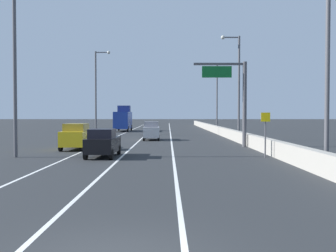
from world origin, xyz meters
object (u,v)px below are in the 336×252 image
lamp_post_left_near (19,59)px  car_black_0 (104,143)px  lamp_post_right_third (216,93)px  car_silver_2 (152,131)px  car_yellow_1 (78,136)px  box_truck (124,119)px  speed_advisory_sign (266,131)px  overhead_sign_gantry (237,93)px  lamp_post_right_second (237,81)px  lamp_post_left_mid (98,87)px  lamp_post_right_near (324,43)px

lamp_post_left_near → car_black_0: (5.61, 0.14, -5.61)m
lamp_post_right_third → car_silver_2: lamp_post_right_third is taller
car_yellow_1 → box_truck: size_ratio=0.61×
speed_advisory_sign → car_silver_2: (-8.31, 18.15, -0.74)m
overhead_sign_gantry → lamp_post_left_near: size_ratio=0.65×
lamp_post_right_second → lamp_post_left_near: size_ratio=1.00×
car_black_0 → car_yellow_1: 6.57m
car_yellow_1 → speed_advisory_sign: bearing=-24.2°
lamp_post_right_second → car_silver_2: bearing=178.3°
lamp_post_left_mid → car_silver_2: bearing=-53.0°
car_black_0 → lamp_post_right_second: bearing=55.4°
lamp_post_right_near → lamp_post_right_third: size_ratio=1.00×
lamp_post_right_near → box_truck: size_ratio=1.51×
lamp_post_right_near → car_yellow_1: (-15.45, 11.95, -5.50)m
speed_advisory_sign → lamp_post_left_near: 17.13m
lamp_post_right_third → box_truck: 16.34m
overhead_sign_gantry → car_silver_2: (-7.87, 9.38, -3.71)m
car_silver_2 → overhead_sign_gantry: bearing=-50.0°
speed_advisory_sign → car_black_0: (-10.84, 0.44, -0.81)m
lamp_post_right_near → lamp_post_left_mid: size_ratio=1.00×
lamp_post_left_mid → speed_advisory_sign: bearing=-60.5°
overhead_sign_gantry → box_truck: size_ratio=0.98×
car_black_0 → car_silver_2: car_silver_2 is taller
lamp_post_right_second → lamp_post_left_mid: (-17.34, 10.71, 0.00)m
lamp_post_left_mid → car_black_0: bearing=-79.3°
overhead_sign_gantry → lamp_post_right_near: (2.00, -14.46, 1.83)m
lamp_post_left_mid → car_yellow_1: size_ratio=2.49×
car_silver_2 → lamp_post_right_near: bearing=-67.5°
speed_advisory_sign → car_yellow_1: (-13.89, 6.25, -0.70)m
speed_advisory_sign → lamp_post_right_second: 18.53m
car_black_0 → car_silver_2: 17.88m
overhead_sign_gantry → lamp_post_right_near: bearing=-82.1°
car_black_0 → lamp_post_right_third: bearing=73.1°
lamp_post_left_near → lamp_post_right_third: bearing=66.3°
car_black_0 → box_truck: bearing=94.5°
overhead_sign_gantry → lamp_post_right_third: lamp_post_right_third is taller
overhead_sign_gantry → lamp_post_right_second: lamp_post_right_second is taller
overhead_sign_gantry → car_yellow_1: overhead_sign_gantry is taller
box_truck → lamp_post_right_near: bearing=-71.5°
overhead_sign_gantry → lamp_post_right_near: lamp_post_right_near is taller
overhead_sign_gantry → car_black_0: bearing=-141.3°
lamp_post_right_third → lamp_post_left_mid: (-17.80, -12.84, 0.00)m
overhead_sign_gantry → speed_advisory_sign: overhead_sign_gantry is taller
car_black_0 → car_yellow_1: size_ratio=0.92×
lamp_post_right_near → lamp_post_left_mid: 38.58m
lamp_post_right_near → lamp_post_left_near: size_ratio=1.00×
lamp_post_right_second → lamp_post_left_near: same height
lamp_post_right_second → car_black_0: bearing=-124.6°
lamp_post_right_near → car_silver_2: lamp_post_right_near is taller
overhead_sign_gantry → lamp_post_left_near: 18.19m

